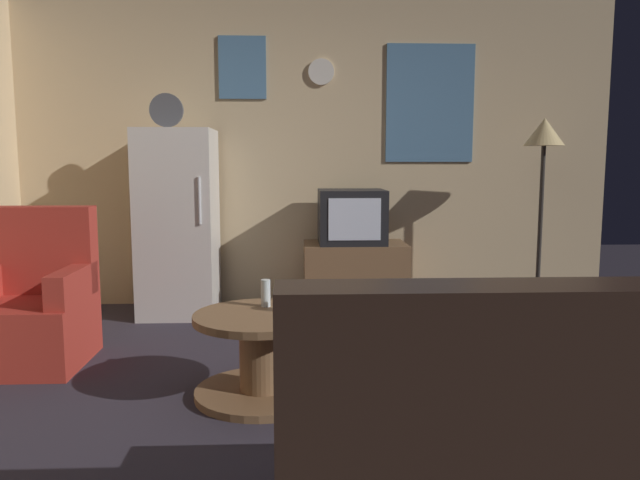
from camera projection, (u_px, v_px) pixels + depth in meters
The scene contains 12 objects.
ground_plane at pixel (328, 410), 3.09m from camera, with size 12.00×12.00×0.00m, color #2D2833.
wall_with_art at pixel (313, 144), 5.34m from camera, with size 5.20×0.12×2.78m.
fridge at pixel (178, 223), 4.95m from camera, with size 0.60×0.62×1.77m.
tv_stand at pixel (355, 277), 5.09m from camera, with size 0.84×0.53×0.58m.
crt_tv at pixel (352, 217), 5.03m from camera, with size 0.54×0.51×0.44m.
standing_lamp at pixel (544, 147), 4.91m from camera, with size 0.32×0.32×1.59m.
coffee_table at pixel (262, 355), 3.25m from camera, with size 0.72×0.72×0.45m.
wine_glass at pixel (266, 293), 3.37m from camera, with size 0.05×0.05×0.15m, color silver.
mug_ceramic_white at pixel (285, 303), 3.27m from camera, with size 0.08×0.08×0.09m, color silver.
armchair at pixel (31, 309), 3.79m from camera, with size 0.68×0.68×0.96m.
couch at pixel (547, 458), 1.93m from camera, with size 1.70×0.80×0.92m.
book_stack at pixel (426, 307), 5.04m from camera, with size 0.20×0.18×0.12m.
Camera 1 is at (-0.17, -2.95, 1.24)m, focal length 34.42 mm.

